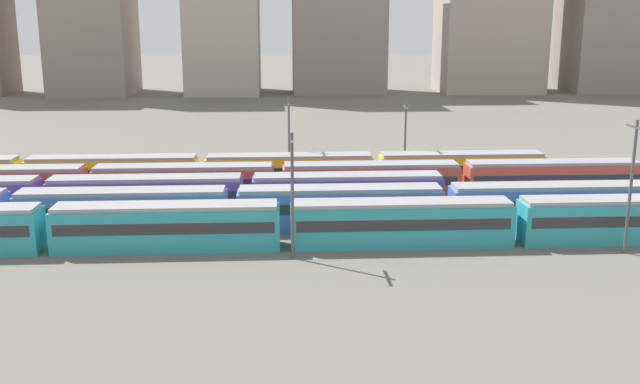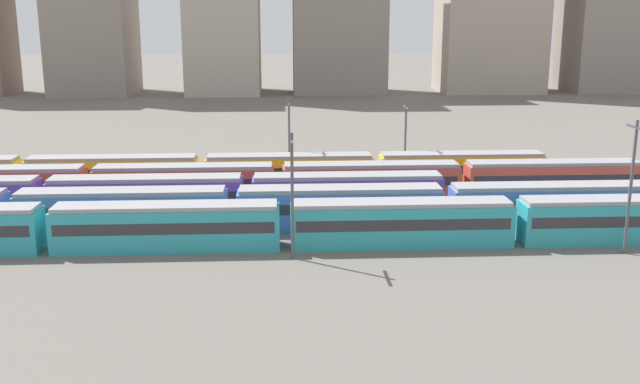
% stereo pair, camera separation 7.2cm
% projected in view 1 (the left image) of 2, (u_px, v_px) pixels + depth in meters
% --- Properties ---
extents(train_track_0, '(74.70, 3.06, 3.75)m').
position_uv_depth(train_track_0, '(285.00, 225.00, 58.47)').
color(train_track_0, teal).
rests_on(train_track_0, ground_plane).
extents(train_track_1, '(93.60, 3.06, 3.75)m').
position_uv_depth(train_track_1, '(340.00, 207.00, 63.78)').
color(train_track_1, '#4C70BC').
rests_on(train_track_1, ground_plane).
extents(train_track_2, '(55.80, 3.06, 3.75)m').
position_uv_depth(train_track_2, '(147.00, 196.00, 67.86)').
color(train_track_2, '#6B429E').
rests_on(train_track_2, ground_plane).
extents(train_track_3, '(74.70, 3.06, 3.75)m').
position_uv_depth(train_track_3, '(278.00, 182.00, 73.58)').
color(train_track_3, '#BC4C38').
rests_on(train_track_3, ground_plane).
extents(train_track_4, '(74.70, 3.06, 3.75)m').
position_uv_depth(train_track_4, '(202.00, 172.00, 78.17)').
color(train_track_4, yellow).
rests_on(train_track_4, ground_plane).
extents(catenary_pole_0, '(0.24, 3.20, 10.62)m').
position_uv_depth(catenary_pole_0, '(631.00, 181.00, 56.01)').
color(catenary_pole_0, '#4C4C51').
rests_on(catenary_pole_0, ground_plane).
extents(catenary_pole_1, '(0.24, 3.20, 8.98)m').
position_uv_depth(catenary_pole_1, '(405.00, 137.00, 81.49)').
color(catenary_pole_1, '#4C4C51').
rests_on(catenary_pole_1, ground_plane).
extents(catenary_pole_2, '(0.24, 3.20, 9.85)m').
position_uv_depth(catenary_pole_2, '(292.00, 190.00, 54.88)').
color(catenary_pole_2, '#4C4C51').
rests_on(catenary_pole_2, ground_plane).
extents(catenary_pole_3, '(0.24, 3.20, 9.46)m').
position_uv_depth(catenary_pole_3, '(289.00, 136.00, 80.68)').
color(catenary_pole_3, '#4C4C51').
rests_on(catenary_pole_3, ground_plane).
extents(distant_building_3, '(22.19, 16.21, 40.39)m').
position_uv_depth(distant_building_3, '(339.00, 8.00, 174.20)').
color(distant_building_3, gray).
rests_on(distant_building_3, ground_plane).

